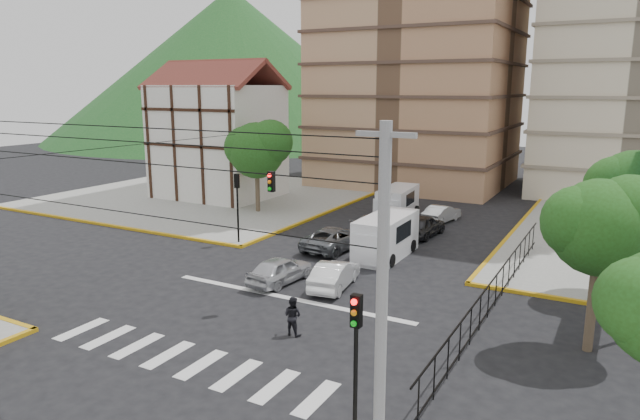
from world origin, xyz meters
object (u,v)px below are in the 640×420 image
Objects in this scene: traffic_light_nw at (237,196)px; car_silver_front_left at (280,270)px; van_right_lane at (384,238)px; van_left_lane at (396,203)px; traffic_light_se at (356,346)px; pedestrian_crosswalk at (293,316)px; car_white_front_right at (335,274)px.

traffic_light_nw reaches higher than car_silver_front_left.
van_left_lane is at bearing 107.33° from van_right_lane.
traffic_light_se and traffic_light_nw have the same top height.
pedestrian_crosswalk is at bearing 133.38° from car_silver_front_left.
van_left_lane is at bearing -83.12° from car_silver_front_left.
car_white_front_right is at bearing -76.30° from pedestrian_crosswalk.
traffic_light_nw is 0.84× the size of van_left_lane.
pedestrian_crosswalk is (-5.42, 5.59, -2.30)m from traffic_light_se.
traffic_light_se is at bearing 137.36° from pedestrian_crosswalk.
traffic_light_nw is 1.08× the size of car_silver_front_left.
traffic_light_se reaches higher than car_silver_front_left.
car_white_front_right is at bearing -159.93° from car_silver_front_left.
car_silver_front_left reaches higher than car_white_front_right.
traffic_light_nw is 9.66m from van_right_lane.
traffic_light_se is 8.12m from pedestrian_crosswalk.
traffic_light_nw is 2.72× the size of pedestrian_crosswalk.
traffic_light_se is at bearing 111.36° from car_white_front_right.
traffic_light_nw is (-15.60, 15.60, 0.00)m from traffic_light_se.
pedestrian_crosswalk is (4.07, -21.89, -0.32)m from van_left_lane.
pedestrian_crosswalk reaches higher than car_silver_front_left.
van_left_lane reaches higher than car_white_front_right.
van_right_lane reaches higher than car_silver_front_left.
traffic_light_nw is at bearing -31.87° from car_silver_front_left.
traffic_light_nw is 1.06× the size of car_white_front_right.
van_left_lane is at bearing -87.84° from car_white_front_right.
van_right_lane is at bearing -100.42° from car_white_front_right.
van_right_lane is at bearing -76.64° from van_left_lane.
traffic_light_se is at bearing -45.00° from traffic_light_nw.
traffic_light_se is 14.33m from car_silver_front_left.
van_left_lane is 16.42m from car_white_front_right.
traffic_light_nw is 14.46m from pedestrian_crosswalk.
pedestrian_crosswalk is at bearing 92.08° from car_white_front_right.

